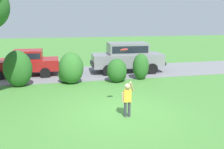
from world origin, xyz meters
The scene contains 10 objects.
ground_plane centered at (0.00, 0.00, 0.00)m, with size 80.00×80.00×0.00m, color #478438.
driveway_strip centered at (0.00, 7.10, 0.01)m, with size 28.00×4.40×0.02m, color slate.
shrub_near_tree centered at (-4.09, 4.64, 0.93)m, with size 1.42×1.14×1.86m.
shrub_centre_left centered at (-1.46, 4.74, 0.75)m, with size 1.35×1.39×1.68m.
shrub_centre centered at (1.06, 4.44, 0.59)m, with size 1.11×1.03×1.30m.
shrub_centre_right centered at (2.52, 4.76, 0.74)m, with size 0.92×0.88×1.48m.
parked_sedan centered at (-4.05, 7.24, 0.85)m, with size 4.40×2.10×1.56m.
parked_suv centered at (2.33, 6.87, 1.08)m, with size 4.78×2.26×1.92m.
child_thrower centered at (0.19, -0.47, 0.72)m, with size 0.46×0.25×1.29m.
frisbee centered at (0.25, 0.25, 2.29)m, with size 0.29×0.27×0.13m.
Camera 1 is at (-2.17, -8.38, 3.37)m, focal length 39.65 mm.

